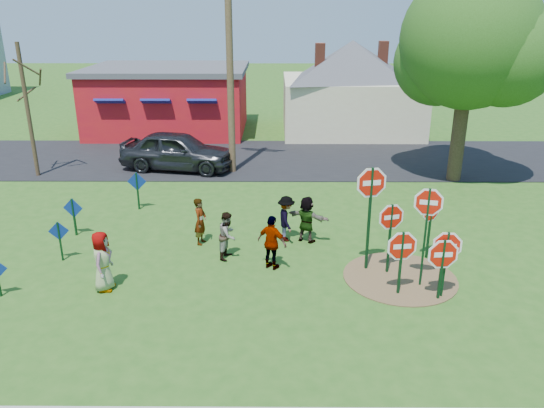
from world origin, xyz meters
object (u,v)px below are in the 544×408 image
at_px(suv, 177,151).
at_px(stop_sign_c, 427,215).
at_px(stop_sign_a, 402,250).
at_px(person_a, 102,261).
at_px(leafy_tree, 473,47).
at_px(stop_sign_d, 431,215).
at_px(utility_pole, 230,57).
at_px(person_b, 200,221).
at_px(stop_sign_b, 371,193).

bearing_deg(suv, stop_sign_c, -131.48).
relative_size(stop_sign_a, person_a, 1.16).
relative_size(suv, leafy_tree, 0.60).
xyz_separation_m(stop_sign_c, person_a, (-8.63, -0.26, -1.25)).
xyz_separation_m(stop_sign_d, person_a, (-9.27, -1.98, -0.57)).
xyz_separation_m(stop_sign_c, utility_pole, (-5.99, 10.70, 3.11)).
bearing_deg(stop_sign_a, stop_sign_c, 26.13).
height_order(person_a, person_b, person_a).
relative_size(stop_sign_b, leafy_tree, 0.37).
relative_size(stop_sign_a, leafy_tree, 0.22).
bearing_deg(utility_pole, person_b, -93.02).
bearing_deg(stop_sign_c, person_a, -166.07).
distance_m(stop_sign_d, leafy_tree, 9.51).
bearing_deg(stop_sign_b, utility_pole, 103.42).
relative_size(stop_sign_a, utility_pole, 0.20).
distance_m(stop_sign_b, utility_pole, 11.15).
relative_size(utility_pole, leafy_tree, 1.12).
distance_m(suv, utility_pole, 5.01).
bearing_deg(stop_sign_a, person_b, 143.38).
height_order(person_a, utility_pole, utility_pole).
relative_size(person_a, leafy_tree, 0.19).
relative_size(stop_sign_c, utility_pole, 0.30).
bearing_deg(stop_sign_a, suv, 117.15).
relative_size(stop_sign_a, person_b, 1.26).
bearing_deg(stop_sign_a, stop_sign_b, 106.42).
height_order(stop_sign_a, leafy_tree, leafy_tree).
bearing_deg(suv, stop_sign_a, -134.96).
xyz_separation_m(person_a, person_b, (2.22, 3.00, -0.07)).
distance_m(stop_sign_c, leafy_tree, 10.94).
relative_size(stop_sign_a, suv, 0.37).
distance_m(stop_sign_b, person_b, 5.60).
height_order(stop_sign_d, utility_pole, utility_pole).
bearing_deg(stop_sign_c, person_b, 169.03).
bearing_deg(suv, person_b, -154.69).
bearing_deg(stop_sign_b, stop_sign_c, -48.06).
height_order(utility_pole, leafy_tree, utility_pole).
height_order(stop_sign_c, leafy_tree, leafy_tree).
bearing_deg(suv, stop_sign_d, -124.63).
xyz_separation_m(stop_sign_b, stop_sign_c, (1.34, -0.97, -0.27)).
xyz_separation_m(stop_sign_b, stop_sign_d, (1.98, 0.75, -0.95)).
bearing_deg(stop_sign_a, stop_sign_d, 51.08).
bearing_deg(suv, leafy_tree, -86.19).
relative_size(stop_sign_c, person_b, 1.91).
height_order(stop_sign_d, person_a, stop_sign_d).
xyz_separation_m(stop_sign_b, suv, (-7.24, 10.04, -1.43)).
height_order(stop_sign_a, stop_sign_c, stop_sign_c).
distance_m(stop_sign_a, utility_pole, 12.96).
relative_size(person_a, person_b, 1.09).
xyz_separation_m(stop_sign_a, stop_sign_b, (-0.63, 1.44, 1.08)).
distance_m(stop_sign_a, stop_sign_d, 2.57).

